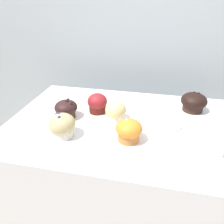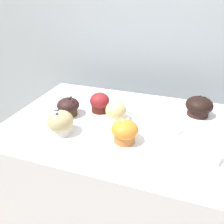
{
  "view_description": "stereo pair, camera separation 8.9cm",
  "coord_description": "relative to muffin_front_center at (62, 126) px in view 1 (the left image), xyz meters",
  "views": [
    {
      "loc": [
        0.09,
        -0.77,
        1.41
      ],
      "look_at": [
        -0.07,
        -0.0,
        0.98
      ],
      "focal_mm": 35.0,
      "sensor_mm": 36.0,
      "label": 1
    },
    {
      "loc": [
        0.18,
        -0.75,
        1.41
      ],
      "look_at": [
        -0.07,
        -0.0,
        0.98
      ],
      "focal_mm": 35.0,
      "sensor_mm": 36.0,
      "label": 2
    }
  ],
  "objects": [
    {
      "name": "display_counter",
      "position": [
        0.23,
        0.14,
        -0.51
      ],
      "size": [
        1.0,
        0.64,
        0.94
      ],
      "primitive_type": "cube",
      "color": "white",
      "rests_on": "ground"
    },
    {
      "name": "price_card",
      "position": [
        0.53,
        -0.0,
        -0.01
      ],
      "size": [
        0.06,
        0.06,
        0.06
      ],
      "color": "white",
      "rests_on": "display_counter"
    },
    {
      "name": "wall_back",
      "position": [
        0.23,
        0.74,
        -0.08
      ],
      "size": [
        3.2,
        0.1,
        1.8
      ],
      "primitive_type": "cube",
      "color": "#A8B2B7",
      "rests_on": "ground"
    },
    {
      "name": "muffin_front_center",
      "position": [
        0.0,
        0.0,
        0.0
      ],
      "size": [
        0.1,
        0.1,
        0.1
      ],
      "color": "silver",
      "rests_on": "display_counter"
    },
    {
      "name": "muffin_front_right",
      "position": [
        0.24,
        0.02,
        -0.0
      ],
      "size": [
        0.1,
        0.1,
        0.09
      ],
      "color": "#CC7B38",
      "rests_on": "display_counter"
    },
    {
      "name": "muffin_back_center",
      "position": [
        -0.04,
        0.14,
        -0.0
      ],
      "size": [
        0.1,
        0.1,
        0.08
      ],
      "color": "#3C2E15",
      "rests_on": "display_counter"
    },
    {
      "name": "muffin_back_right",
      "position": [
        0.08,
        0.21,
        -0.0
      ],
      "size": [
        0.09,
        0.09,
        0.09
      ],
      "color": "#4E1A12",
      "rests_on": "display_counter"
    },
    {
      "name": "serving_plate",
      "position": [
        0.35,
        0.18,
        -0.04
      ],
      "size": [
        0.19,
        0.19,
        0.01
      ],
      "color": "white",
      "rests_on": "display_counter"
    },
    {
      "name": "muffin_front_left",
      "position": [
        0.5,
        0.31,
        -0.0
      ],
      "size": [
        0.12,
        0.12,
        0.09
      ],
      "color": "#37201B",
      "rests_on": "display_counter"
    },
    {
      "name": "muffin_back_left",
      "position": [
        0.17,
        0.16,
        -0.0
      ],
      "size": [
        0.09,
        0.09,
        0.09
      ],
      "color": "white",
      "rests_on": "display_counter"
    }
  ]
}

